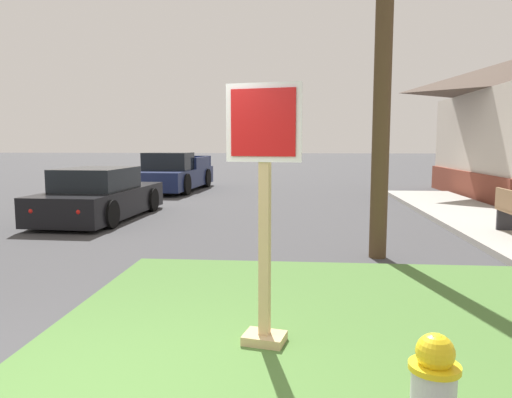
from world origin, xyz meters
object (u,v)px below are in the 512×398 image
Objects in this scene: stop_sign at (264,224)px; parked_sedan_black at (100,197)px; manhole_cover at (234,279)px; pickup_truck_navy at (174,175)px.

parked_sedan_black is (-4.51, 7.21, -0.62)m from stop_sign.
stop_sign is 2.59m from manhole_cover.
pickup_truck_navy is at bearing 108.18° from manhole_cover.
pickup_truck_navy is (0.06, 6.85, 0.07)m from parked_sedan_black.
stop_sign reaches higher than parked_sedan_black.
manhole_cover is (-0.57, 2.25, -1.15)m from stop_sign.
parked_sedan_black is 6.85m from pickup_truck_navy.
pickup_truck_navy is at bearing 107.57° from stop_sign.
pickup_truck_navy is at bearing 89.49° from parked_sedan_black.
manhole_cover is 0.13× the size of pickup_truck_navy.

